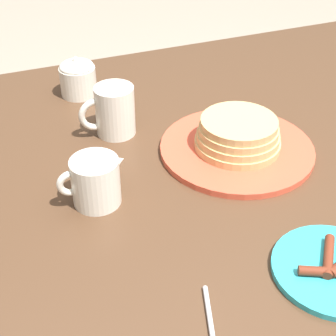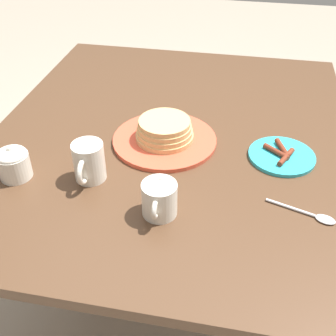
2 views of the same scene
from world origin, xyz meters
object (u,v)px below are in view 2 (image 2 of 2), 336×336
at_px(side_plate_bacon, 282,155).
at_px(spoon, 313,215).
at_px(coffee_mug, 89,162).
at_px(creamer_pitcher, 159,198).
at_px(pancake_plate, 165,134).
at_px(sugar_bowl, 13,163).

relative_size(side_plate_bacon, spoon, 1.13).
height_order(coffee_mug, creamer_pitcher, coffee_mug).
distance_m(coffee_mug, spoon, 0.54).
distance_m(creamer_pitcher, spoon, 0.35).
distance_m(side_plate_bacon, coffee_mug, 0.50).
xyz_separation_m(pancake_plate, side_plate_bacon, (0.01, 0.32, -0.02)).
bearing_deg(spoon, pancake_plate, -120.84).
height_order(creamer_pitcher, spoon, creamer_pitcher).
relative_size(pancake_plate, coffee_mug, 2.61).
distance_m(creamer_pitcher, sugar_bowl, 0.38).
height_order(creamer_pitcher, sugar_bowl, same).
height_order(coffee_mug, sugar_bowl, coffee_mug).
bearing_deg(creamer_pitcher, coffee_mug, -114.35).
bearing_deg(coffee_mug, spoon, 86.21).
bearing_deg(sugar_bowl, creamer_pitcher, 80.92).
bearing_deg(pancake_plate, creamer_pitcher, 9.13).
relative_size(coffee_mug, sugar_bowl, 1.23).
bearing_deg(side_plate_bacon, coffee_mug, -68.96).
xyz_separation_m(side_plate_bacon, sugar_bowl, (0.21, -0.65, 0.04)).
bearing_deg(coffee_mug, sugar_bowl, -81.66).
distance_m(side_plate_bacon, spoon, 0.23).
relative_size(side_plate_bacon, coffee_mug, 1.59).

